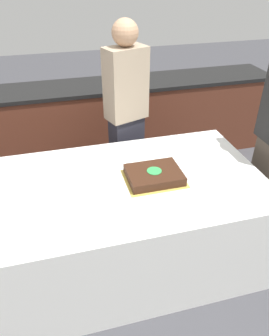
{
  "coord_description": "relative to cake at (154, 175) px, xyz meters",
  "views": [
    {
      "loc": [
        -0.35,
        -1.81,
        2.11
      ],
      "look_at": [
        0.14,
        0.0,
        0.88
      ],
      "focal_mm": 35.0,
      "sensor_mm": 36.0,
      "label": 1
    }
  ],
  "objects": [
    {
      "name": "cake",
      "position": [
        0.0,
        0.0,
        0.0
      ],
      "size": [
        0.41,
        0.33,
        0.07
      ],
      "color": "gold",
      "rests_on": "dining_table"
    },
    {
      "name": "back_counter",
      "position": [
        -0.27,
        1.67,
        -0.35
      ],
      "size": [
        4.4,
        0.58,
        0.92
      ],
      "color": "#5B2D1E",
      "rests_on": "ground_plane"
    },
    {
      "name": "side_plate_near_cake",
      "position": [
        -0.05,
        0.28,
        -0.03
      ],
      "size": [
        0.18,
        0.18,
        0.0
      ],
      "color": "white",
      "rests_on": "dining_table"
    },
    {
      "name": "ground_plane",
      "position": [
        -0.27,
        0.02,
        -0.81
      ],
      "size": [
        14.0,
        14.0,
        0.0
      ],
      "primitive_type": "plane",
      "color": "#424247"
    },
    {
      "name": "person_cutting_cake",
      "position": [
        0.0,
        0.81,
        0.09
      ],
      "size": [
        0.39,
        0.3,
        1.71
      ],
      "rotation": [
        0.0,
        0.0,
        -2.81
      ],
      "color": "#282833",
      "rests_on": "ground_plane"
    },
    {
      "name": "dining_table",
      "position": [
        -0.27,
        0.02,
        -0.42
      ],
      "size": [
        2.1,
        1.14,
        0.78
      ],
      "color": "silver",
      "rests_on": "ground_plane"
    }
  ]
}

